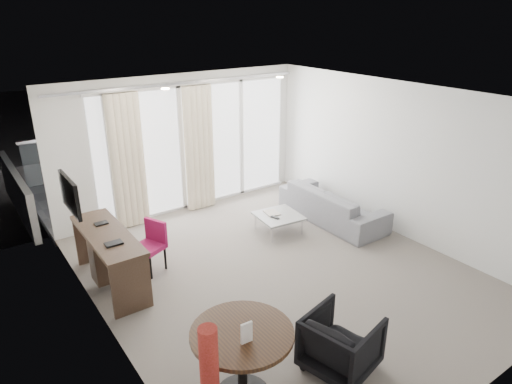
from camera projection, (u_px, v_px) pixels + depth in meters
floor at (279, 272)px, 6.81m from camera, size 5.00×6.00×0.00m
ceiling at (283, 98)px, 5.85m from camera, size 5.00×6.00×0.00m
wall_left at (101, 241)px, 4.99m from camera, size 0.00×6.00×2.60m
wall_right at (398, 160)px, 7.67m from camera, size 0.00×6.00×2.60m
wall_front at (489, 294)px, 4.06m from camera, size 5.00×0.00×2.60m
window_panel at (197, 146)px, 8.79m from camera, size 4.00×0.02×2.38m
window_frame at (198, 147)px, 8.78m from camera, size 4.10×0.06×2.44m
curtain_left at (128, 162)px, 7.89m from camera, size 0.60×0.20×2.38m
curtain_right at (199, 149)px, 8.64m from camera, size 0.60×0.20×2.38m
curtain_track at (184, 83)px, 8.04m from camera, size 4.80×0.04×0.04m
downlight_a at (165, 89)px, 6.58m from camera, size 0.12×0.12×0.02m
downlight_b at (280, 77)px, 7.71m from camera, size 0.12×0.12×0.02m
desk at (110, 259)px, 6.38m from camera, size 0.54×1.72×0.81m
tv at (70, 195)px, 6.10m from camera, size 0.05×0.80×0.50m
desk_chair at (149, 248)px, 6.72m from camera, size 0.55×0.53×0.77m
round_table at (242, 365)px, 4.48m from camera, size 1.22×1.22×0.80m
menu_card at (247, 349)px, 4.23m from camera, size 0.12×0.03×0.22m
tub_armchair at (341, 343)px, 4.88m from camera, size 0.87×0.85×0.66m
coffee_table at (278, 223)px, 8.00m from camera, size 0.80×0.80×0.32m
remote at (275, 216)px, 7.82m from camera, size 0.09×0.17×0.02m
magazine at (272, 211)px, 8.00m from camera, size 0.26×0.31×0.02m
sofa at (332, 204)px, 8.41m from camera, size 0.84×2.14×0.62m
terrace_slab at (168, 184)px, 10.41m from camera, size 5.60×3.00×0.12m
rattan_chair_a at (187, 160)px, 10.45m from camera, size 0.65×0.65×0.91m
rattan_chair_b at (233, 152)px, 10.99m from camera, size 0.81×0.81×0.92m
rattan_table at (200, 168)px, 10.51m from camera, size 0.69×0.69×0.53m
balustrade at (142, 146)px, 11.30m from camera, size 5.50×0.06×1.05m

